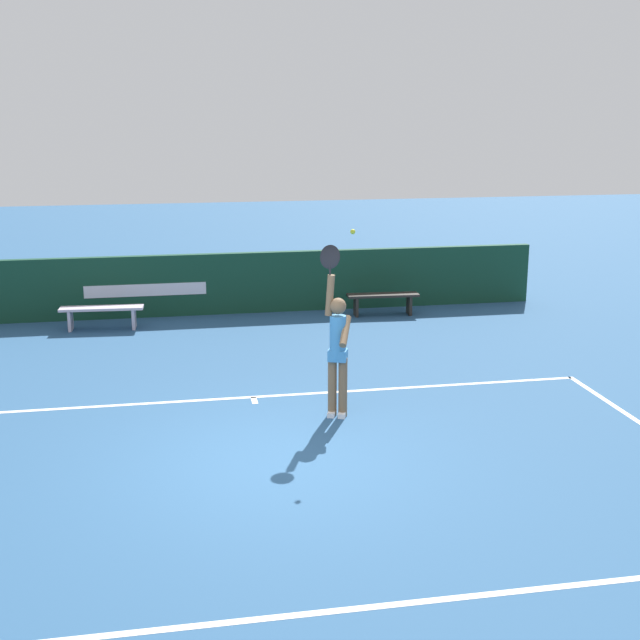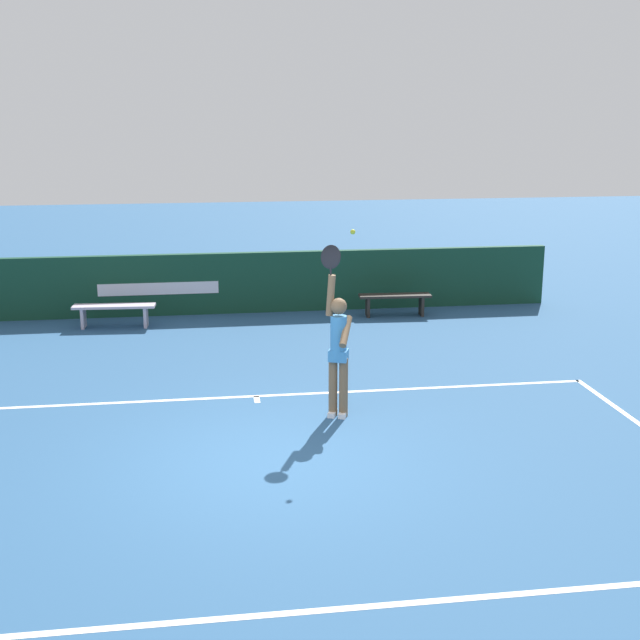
{
  "view_description": "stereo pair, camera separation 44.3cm",
  "coord_description": "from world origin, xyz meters",
  "views": [
    {
      "loc": [
        -1.2,
        -9.65,
        4.29
      ],
      "look_at": [
        0.82,
        1.26,
        1.48
      ],
      "focal_mm": 47.06,
      "sensor_mm": 36.0,
      "label": 1
    },
    {
      "loc": [
        -0.76,
        -9.73,
        4.29
      ],
      "look_at": [
        0.82,
        1.26,
        1.48
      ],
      "focal_mm": 47.06,
      "sensor_mm": 36.0,
      "label": 2
    }
  ],
  "objects": [
    {
      "name": "court_lines",
      "position": [
        0.0,
        -0.39,
        0.0
      ],
      "size": [
        10.55,
        5.83,
        0.0
      ],
      "color": "white",
      "rests_on": "ground"
    },
    {
      "name": "tennis_ball",
      "position": [
        1.25,
        1.18,
        2.69
      ],
      "size": [
        0.07,
        0.07,
        0.07
      ],
      "color": "#D3E533"
    },
    {
      "name": "back_wall",
      "position": [
        -0.0,
        7.95,
        0.65
      ],
      "size": [
        13.68,
        0.18,
        1.31
      ],
      "color": "#123A28",
      "rests_on": "ground"
    },
    {
      "name": "courtside_bench_far",
      "position": [
        3.27,
        7.18,
        0.35
      ],
      "size": [
        1.54,
        0.44,
        0.46
      ],
      "color": "black",
      "rests_on": "ground"
    },
    {
      "name": "ground_plane",
      "position": [
        0.0,
        0.0,
        0.0
      ],
      "size": [
        60.0,
        60.0,
        0.0
      ],
      "primitive_type": "plane",
      "color": "#274F79"
    },
    {
      "name": "tennis_player",
      "position": [
        1.1,
        1.45,
        1.03
      ],
      "size": [
        0.49,
        0.49,
        2.5
      ],
      "color": "brown",
      "rests_on": "ground"
    },
    {
      "name": "courtside_bench_near",
      "position": [
        -2.53,
        7.04,
        0.36
      ],
      "size": [
        1.65,
        0.46,
        0.46
      ],
      "color": "#B9ABBD",
      "rests_on": "ground"
    }
  ]
}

